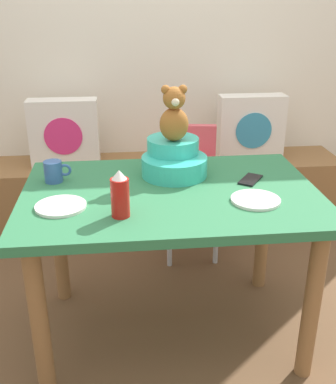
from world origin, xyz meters
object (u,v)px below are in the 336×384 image
Objects in this scene: highchair at (191,175)px; teddy_bear at (174,115)px; coffee_mug at (54,171)px; pillow_floral_left at (64,133)px; dinner_plate_far at (61,206)px; dinner_plate_near at (256,200)px; cell_phone at (250,180)px; infant_seat_teal at (174,159)px; ketchup_bottle at (120,195)px; pillow_floral_right at (251,128)px; dining_table at (170,214)px.

teddy_bear is at bearing -107.00° from highchair.
coffee_mug is (-0.54, -0.04, -0.23)m from teddy_bear.
dinner_plate_far is at bearing -84.84° from pillow_floral_left.
dinner_plate_near is 0.23m from cell_phone.
ketchup_bottle is (-0.25, -0.42, 0.02)m from infant_seat_teal.
infant_seat_teal reaches higher than dinner_plate_near.
highchair is at bearing 73.00° from teddy_bear.
pillow_floral_right is 1.70m from dinner_plate_far.
pillow_floral_left is 1.24m from pillow_floral_right.
cell_phone is at bearing -105.76° from pillow_floral_right.
pillow_floral_right is 0.56× the size of highchair.
dinner_plate_near is at bearing -55.58° from pillow_floral_left.
dinner_plate_near is (0.89, -1.30, 0.07)m from pillow_floral_left.
infant_seat_teal is at bearing -57.93° from pillow_floral_left.
infant_seat_teal is 0.54m from coffee_mug.
dinner_plate_far is at bearing -126.99° from highchair.
highchair is 4.27× the size of ketchup_bottle.
infant_seat_teal is 0.58m from dinner_plate_far.
ketchup_bottle reaches higher than infant_seat_teal.
cell_phone is at bearing -49.16° from pillow_floral_left.
dinner_plate_near is (-0.34, -1.30, 0.07)m from pillow_floral_right.
infant_seat_teal is (-0.64, -0.96, 0.13)m from pillow_floral_right.
dinner_plate_near is 1.00× the size of dinner_plate_far.
infant_seat_teal is at bearing 90.00° from teddy_bear.
ketchup_bottle reaches higher than cell_phone.
highchair is 3.16× the size of teddy_bear.
pillow_floral_right is 1.12m from cell_phone.
teddy_bear is at bearing 4.18° from coffee_mug.
coffee_mug reaches higher than dinner_plate_far.
dining_table is at bearing -64.01° from pillow_floral_left.
cell_phone is at bearing 11.58° from dining_table.
teddy_bear reaches higher than highchair.
dining_table is at bearing -105.39° from highchair.
pillow_floral_right is 1.34m from dining_table.
pillow_floral_right is at bearing 56.39° from teddy_bear.
infant_seat_teal is 2.75× the size of coffee_mug.
teddy_bear reaches higher than dinner_plate_near.
pillow_floral_left is at bearing 180.00° from pillow_floral_right.
ketchup_bottle is 0.92× the size of dinner_plate_far.
teddy_bear is 0.53m from dinner_plate_near.
dining_table is 0.44m from teddy_bear.
dinner_plate_near is at bearing 114.49° from cell_phone.
teddy_bear is 1.25× the size of dinner_plate_near.
dinner_plate_near is (0.83, -0.30, -0.04)m from coffee_mug.
ketchup_bottle is at bearing 62.05° from cell_phone.
dinner_plate_near is 0.78m from dinner_plate_far.
cell_phone is (-0.30, -1.08, 0.06)m from pillow_floral_right.
dinner_plate_far is (-0.48, -0.32, -0.07)m from infant_seat_teal.
pillow_floral_right is 0.65m from highchair.
pillow_floral_left is 0.35× the size of dining_table.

